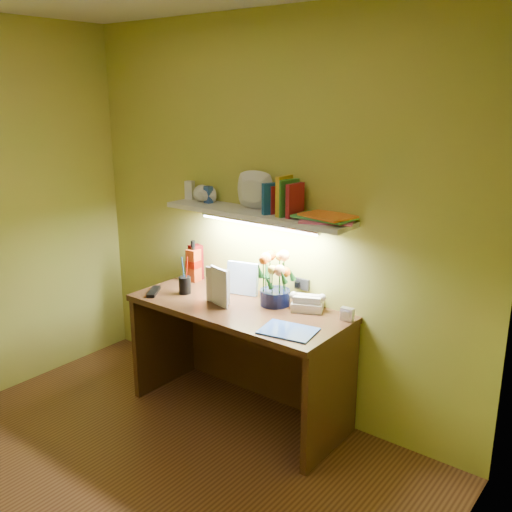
{
  "coord_description": "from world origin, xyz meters",
  "views": [
    {
      "loc": [
        2.11,
        -1.35,
        2.02
      ],
      "look_at": [
        0.02,
        1.35,
        1.04
      ],
      "focal_mm": 40.0,
      "sensor_mm": 36.0,
      "label": 1
    }
  ],
  "objects": [
    {
      "name": "flower_bouquet",
      "position": [
        0.17,
        1.36,
        0.92
      ],
      "size": [
        0.22,
        0.22,
        0.33
      ],
      "primitive_type": null,
      "rotation": [
        0.0,
        0.0,
        -0.05
      ],
      "color": "#0C1134",
      "rests_on": "desk"
    },
    {
      "name": "desk_book_a",
      "position": [
        -0.21,
        1.14,
        0.86
      ],
      "size": [
        0.17,
        0.05,
        0.23
      ],
      "primitive_type": "imported",
      "rotation": [
        0.0,
        0.0,
        0.14
      ],
      "color": "beige",
      "rests_on": "desk"
    },
    {
      "name": "tv_remote",
      "position": [
        -0.58,
        1.03,
        0.76
      ],
      "size": [
        0.15,
        0.18,
        0.02
      ],
      "primitive_type": "cube",
      "rotation": [
        0.0,
        0.0,
        0.6
      ],
      "color": "black",
      "rests_on": "desk"
    },
    {
      "name": "wall_shelf",
      "position": [
        0.03,
        1.38,
        1.34
      ],
      "size": [
        1.32,
        0.34,
        0.27
      ],
      "color": "silver",
      "rests_on": "ground"
    },
    {
      "name": "desk",
      "position": [
        0.0,
        1.2,
        0.38
      ],
      "size": [
        1.4,
        0.6,
        0.75
      ],
      "primitive_type": "cube",
      "color": "#39240F",
      "rests_on": "ground"
    },
    {
      "name": "art_card",
      "position": [
        -0.11,
        1.38,
        0.86
      ],
      "size": [
        0.21,
        0.09,
        0.21
      ],
      "primitive_type": null,
      "rotation": [
        0.0,
        0.0,
        0.26
      ],
      "color": "white",
      "rests_on": "desk"
    },
    {
      "name": "whisky_bottle",
      "position": [
        -0.55,
        1.38,
        0.89
      ],
      "size": [
        0.08,
        0.08,
        0.29
      ],
      "primitive_type": null,
      "rotation": [
        0.0,
        0.0,
        0.06
      ],
      "color": "#B73D15",
      "rests_on": "desk"
    },
    {
      "name": "telephone",
      "position": [
        0.38,
        1.4,
        0.8
      ],
      "size": [
        0.22,
        0.2,
        0.11
      ],
      "primitive_type": null,
      "rotation": [
        0.0,
        0.0,
        0.42
      ],
      "color": "beige",
      "rests_on": "desk"
    },
    {
      "name": "whisky_box",
      "position": [
        -0.57,
        1.42,
        0.87
      ],
      "size": [
        0.1,
        0.1,
        0.25
      ],
      "primitive_type": "cube",
      "rotation": [
        0.0,
        0.0,
        -0.24
      ],
      "color": "#520908",
      "rests_on": "desk"
    },
    {
      "name": "desk_clock",
      "position": [
        0.65,
        1.4,
        0.79
      ],
      "size": [
        0.08,
        0.04,
        0.08
      ],
      "primitive_type": "cube",
      "rotation": [
        0.0,
        0.0,
        0.06
      ],
      "color": "silver",
      "rests_on": "desk"
    },
    {
      "name": "desk_book_b",
      "position": [
        -0.18,
        1.15,
        0.87
      ],
      "size": [
        0.18,
        0.07,
        0.24
      ],
      "primitive_type": "imported",
      "rotation": [
        0.0,
        0.0,
        -0.28
      ],
      "color": "silver",
      "rests_on": "desk"
    },
    {
      "name": "blue_folder",
      "position": [
        0.47,
        1.06,
        0.75
      ],
      "size": [
        0.33,
        0.27,
        0.01
      ],
      "primitive_type": "cube",
      "rotation": [
        0.0,
        0.0,
        0.18
      ],
      "color": "#2E53AC",
      "rests_on": "desk"
    },
    {
      "name": "pen_cup",
      "position": [
        -0.42,
        1.16,
        0.85
      ],
      "size": [
        0.1,
        0.1,
        0.19
      ],
      "primitive_type": "cylinder",
      "rotation": [
        0.0,
        0.0,
        -0.25
      ],
      "color": "black",
      "rests_on": "desk"
    }
  ]
}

